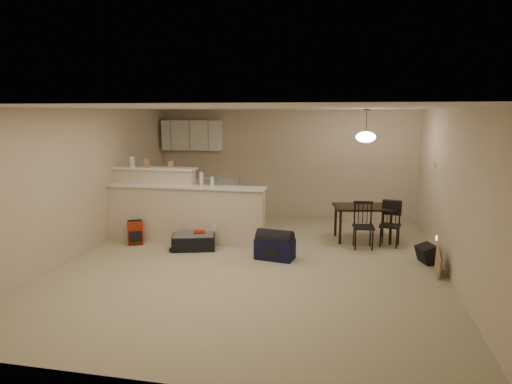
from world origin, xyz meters
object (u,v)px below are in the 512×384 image
(dining_chair_near, at_px, (363,226))
(black_daypack, at_px, (427,254))
(dining_table, at_px, (363,210))
(suitcase, at_px, (194,242))
(dining_chair_far, at_px, (390,224))
(navy_duffel, at_px, (275,249))
(pendant_lamp, at_px, (366,137))
(red_backpack, at_px, (135,233))

(dining_chair_near, height_order, black_daypack, dining_chair_near)
(dining_table, distance_m, suitcase, 3.25)
(dining_chair_far, xyz_separation_m, black_daypack, (0.53, -0.88, -0.26))
(navy_duffel, distance_m, black_daypack, 2.49)
(pendant_lamp, relative_size, suitcase, 0.82)
(pendant_lamp, xyz_separation_m, black_daypack, (1.02, -1.18, -1.84))
(dining_table, xyz_separation_m, pendant_lamp, (-0.00, -0.00, 1.40))
(dining_chair_near, distance_m, dining_chair_far, 0.54)
(pendant_lamp, relative_size, red_backpack, 1.47)
(navy_duffel, xyz_separation_m, black_daypack, (2.47, 0.30, -0.02))
(navy_duffel, bearing_deg, suitcase, 179.94)
(dining_table, xyz_separation_m, navy_duffel, (-1.45, -1.47, -0.42))
(dining_chair_far, distance_m, suitcase, 3.60)
(red_backpack, xyz_separation_m, black_daypack, (5.18, -0.07, -0.06))
(dining_chair_near, bearing_deg, red_backpack, -178.07)
(dining_chair_near, relative_size, dining_chair_far, 1.03)
(dining_chair_near, distance_m, navy_duffel, 1.75)
(dining_chair_far, xyz_separation_m, red_backpack, (-4.65, -0.81, -0.20))
(dining_table, xyz_separation_m, red_backpack, (-4.16, -1.11, -0.38))
(pendant_lamp, distance_m, dining_chair_far, 1.68)
(dining_table, height_order, suitcase, dining_table)
(red_backpack, bearing_deg, dining_table, -13.06)
(suitcase, height_order, red_backpack, red_backpack)
(red_backpack, distance_m, navy_duffel, 2.73)
(pendant_lamp, xyz_separation_m, navy_duffel, (-1.45, -1.47, -1.82))
(navy_duffel, bearing_deg, dining_table, 55.41)
(dining_table, xyz_separation_m, suitcase, (-2.98, -1.20, -0.46))
(suitcase, bearing_deg, pendant_lamp, 5.06)
(dining_chair_far, bearing_deg, red_backpack, -157.96)
(suitcase, height_order, navy_duffel, navy_duffel)
(dining_table, bearing_deg, red_backpack, -175.82)
(pendant_lamp, xyz_separation_m, red_backpack, (-4.16, -1.11, -1.78))
(dining_table, bearing_deg, black_daypack, -59.76)
(black_daypack, bearing_deg, pendant_lamp, 21.29)
(suitcase, bearing_deg, navy_duffel, -26.96)
(pendant_lamp, bearing_deg, dining_chair_near, -89.16)
(dining_chair_far, distance_m, navy_duffel, 2.29)
(red_backpack, bearing_deg, suitcase, -32.49)
(navy_duffel, relative_size, black_daypack, 1.88)
(dining_table, bearing_deg, pendant_lamp, -127.28)
(dining_chair_far, distance_m, black_daypack, 1.06)
(suitcase, bearing_deg, black_daypack, -16.51)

